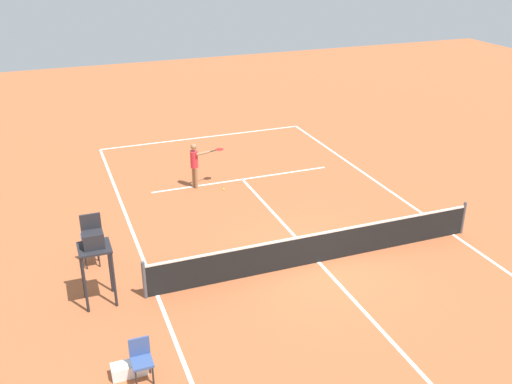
{
  "coord_description": "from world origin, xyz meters",
  "views": [
    {
      "loc": [
        6.8,
        12.79,
        8.67
      ],
      "look_at": [
        0.57,
        -3.59,
        0.8
      ],
      "focal_mm": 40.59,
      "sensor_mm": 36.0,
      "label": 1
    }
  ],
  "objects": [
    {
      "name": "ground_plane",
      "position": [
        0.0,
        0.0,
        0.0
      ],
      "size": [
        60.0,
        60.0,
        0.0
      ],
      "primitive_type": "plane",
      "color": "#AD5933"
    },
    {
      "name": "court_lines",
      "position": [
        0.0,
        0.0,
        0.0
      ],
      "size": [
        9.5,
        23.92,
        0.01
      ],
      "color": "white",
      "rests_on": "ground"
    },
    {
      "name": "tennis_net",
      "position": [
        0.0,
        0.0,
        0.5
      ],
      "size": [
        10.1,
        0.1,
        1.07
      ],
      "color": "#4C4C51",
      "rests_on": "ground"
    },
    {
      "name": "player_serving",
      "position": [
        1.84,
        -6.47,
        1.02
      ],
      "size": [
        1.32,
        0.45,
        1.71
      ],
      "rotation": [
        0.0,
        0.0,
        1.81
      ],
      "color": "#9E704C",
      "rests_on": "ground"
    },
    {
      "name": "tennis_ball",
      "position": [
        0.99,
        -5.84,
        0.03
      ],
      "size": [
        0.07,
        0.07,
        0.07
      ],
      "primitive_type": "sphere",
      "color": "#CCE033",
      "rests_on": "ground"
    },
    {
      "name": "umpire_chair",
      "position": [
        6.11,
        -0.27,
        1.61
      ],
      "size": [
        0.8,
        0.8,
        2.41
      ],
      "color": "#232328",
      "rests_on": "ground"
    },
    {
      "name": "courtside_chair_near",
      "position": [
        5.63,
        2.95,
        0.53
      ],
      "size": [
        0.44,
        0.46,
        0.95
      ],
      "color": "#262626",
      "rests_on": "ground"
    },
    {
      "name": "courtside_chair_mid",
      "position": [
        6.1,
        -2.24,
        0.53
      ],
      "size": [
        0.44,
        0.46,
        0.95
      ],
      "color": "#262626",
      "rests_on": "ground"
    },
    {
      "name": "equipment_bag",
      "position": [
        5.87,
        2.74,
        0.15
      ],
      "size": [
        0.76,
        0.32,
        0.3
      ],
      "primitive_type": "cube",
      "color": "white",
      "rests_on": "ground"
    }
  ]
}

